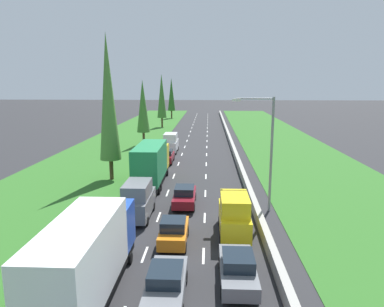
# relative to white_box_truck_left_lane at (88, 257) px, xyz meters

# --- Properties ---
(ground_plane) EXTENTS (300.00, 300.00, 0.00)m
(ground_plane) POSITION_rel_white_box_truck_left_lane_xyz_m (3.52, 43.59, -2.18)
(ground_plane) COLOR #28282B
(ground_plane) RESTS_ON ground
(grass_verge_left) EXTENTS (14.00, 140.00, 0.04)m
(grass_verge_left) POSITION_rel_white_box_truck_left_lane_xyz_m (-9.13, 43.59, -2.16)
(grass_verge_left) COLOR #2D6623
(grass_verge_left) RESTS_ON ground
(grass_verge_right) EXTENTS (14.00, 140.00, 0.04)m
(grass_verge_right) POSITION_rel_white_box_truck_left_lane_xyz_m (17.87, 43.59, -2.16)
(grass_verge_right) COLOR #2D6623
(grass_verge_right) RESTS_ON ground
(median_barrier) EXTENTS (0.44, 120.00, 0.85)m
(median_barrier) POSITION_rel_white_box_truck_left_lane_xyz_m (9.22, 43.59, -1.76)
(median_barrier) COLOR #9E9B93
(median_barrier) RESTS_ON ground
(lane_markings) EXTENTS (3.64, 116.00, 0.01)m
(lane_markings) POSITION_rel_white_box_truck_left_lane_xyz_m (3.52, 43.59, -2.18)
(lane_markings) COLOR white
(lane_markings) RESTS_ON ground
(white_box_truck_left_lane) EXTENTS (2.46, 9.40, 4.18)m
(white_box_truck_left_lane) POSITION_rel_white_box_truck_left_lane_xyz_m (0.00, 0.00, 0.00)
(white_box_truck_left_lane) COLOR black
(white_box_truck_left_lane) RESTS_ON ground
(grey_van_left_lane) EXTENTS (1.96, 4.90, 2.82)m
(grey_van_left_lane) POSITION_rel_white_box_truck_left_lane_xyz_m (0.27, 10.42, -0.78)
(grey_van_left_lane) COLOR slate
(grey_van_left_lane) RESTS_ON ground
(grey_sedan_centre_lane) EXTENTS (1.82, 4.50, 1.64)m
(grey_sedan_centre_lane) POSITION_rel_white_box_truck_left_lane_xyz_m (3.58, 0.25, -1.37)
(grey_sedan_centre_lane) COLOR slate
(grey_sedan_centre_lane) RESTS_ON ground
(green_box_truck_left_lane) EXTENTS (2.46, 9.40, 4.18)m
(green_box_truck_left_lane) POSITION_rel_white_box_truck_left_lane_xyz_m (-0.11, 19.29, 0.00)
(green_box_truck_left_lane) COLOR black
(green_box_truck_left_lane) RESTS_ON ground
(grey_sedan_right_lane) EXTENTS (1.82, 4.50, 1.64)m
(grey_sedan_right_lane) POSITION_rel_white_box_truck_left_lane_xyz_m (7.03, 1.75, -1.37)
(grey_sedan_right_lane) COLOR slate
(grey_sedan_right_lane) RESTS_ON ground
(maroon_sedan_left_lane) EXTENTS (1.82, 4.50, 1.64)m
(maroon_sedan_left_lane) POSITION_rel_white_box_truck_left_lane_xyz_m (0.14, 29.31, -1.37)
(maroon_sedan_left_lane) COLOR maroon
(maroon_sedan_left_lane) RESTS_ON ground
(white_van_left_lane) EXTENTS (1.96, 4.90, 2.82)m
(white_van_left_lane) POSITION_rel_white_box_truck_left_lane_xyz_m (0.02, 36.04, -0.78)
(white_van_left_lane) COLOR white
(white_van_left_lane) RESTS_ON ground
(orange_hatchback_centre_lane) EXTENTS (1.74, 3.90, 1.72)m
(orange_hatchback_centre_lane) POSITION_rel_white_box_truck_left_lane_xyz_m (3.36, 6.13, -1.35)
(orange_hatchback_centre_lane) COLOR orange
(orange_hatchback_centre_lane) RESTS_ON ground
(maroon_sedan_centre_lane) EXTENTS (1.82, 4.50, 1.64)m
(maroon_sedan_centre_lane) POSITION_rel_white_box_truck_left_lane_xyz_m (3.57, 13.34, -1.37)
(maroon_sedan_centre_lane) COLOR maroon
(maroon_sedan_centre_lane) RESTS_ON ground
(yellow_van_right_lane) EXTENTS (1.96, 4.90, 2.82)m
(yellow_van_right_lane) POSITION_rel_white_box_truck_left_lane_xyz_m (7.25, 7.61, -0.78)
(yellow_van_right_lane) COLOR yellow
(yellow_van_right_lane) RESTS_ON ground
(poplar_tree_second) EXTENTS (2.17, 2.17, 14.97)m
(poplar_tree_second) POSITION_rel_white_box_truck_left_lane_xyz_m (-4.63, 20.96, 6.36)
(poplar_tree_second) COLOR #4C3823
(poplar_tree_second) RESTS_ON ground
(poplar_tree_third) EXTENTS (2.06, 2.06, 10.52)m
(poplar_tree_third) POSITION_rel_white_box_truck_left_lane_xyz_m (-4.96, 41.70, 4.12)
(poplar_tree_third) COLOR #4C3823
(poplar_tree_third) RESTS_ON ground
(poplar_tree_fourth) EXTENTS (2.10, 2.10, 11.98)m
(poplar_tree_fourth) POSITION_rel_white_box_truck_left_lane_xyz_m (-5.06, 65.53, 4.86)
(poplar_tree_fourth) COLOR #4C3823
(poplar_tree_fourth) RESTS_ON ground
(poplar_tree_fifth) EXTENTS (2.08, 2.08, 11.33)m
(poplar_tree_fifth) POSITION_rel_white_box_truck_left_lane_xyz_m (-4.99, 86.05, 4.53)
(poplar_tree_fifth) COLOR #4C3823
(poplar_tree_fifth) RESTS_ON ground
(street_light_mast) EXTENTS (3.20, 0.28, 9.00)m
(street_light_mast) POSITION_rel_white_box_truck_left_lane_xyz_m (10.04, 12.41, 3.05)
(street_light_mast) COLOR gray
(street_light_mast) RESTS_ON ground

